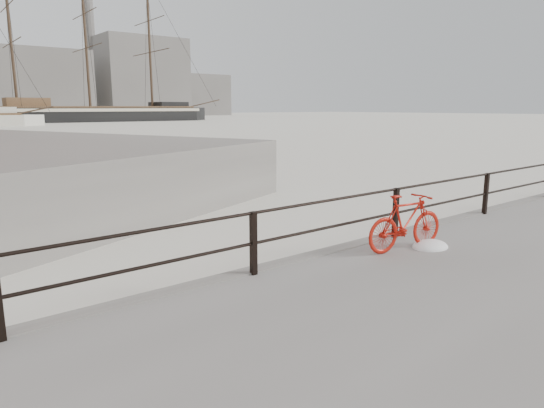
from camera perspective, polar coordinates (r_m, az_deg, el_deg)
ground at (r=13.06m, az=22.97°, el=-2.45°), size 400.00×400.00×0.00m
guardrail at (r=12.83m, az=23.85°, el=1.13°), size 28.00×0.10×1.00m
bicycle at (r=9.08m, az=15.48°, el=-2.07°), size 1.74×0.52×1.04m
barque_black at (r=104.25m, az=-20.47°, el=9.06°), size 57.84×20.69×32.58m
industrial_west at (r=149.38m, az=-27.14°, el=12.49°), size 32.00×18.00×18.00m
industrial_mid at (r=165.10m, az=-15.31°, el=14.13°), size 26.00×20.00×24.00m
industrial_east at (r=179.73m, az=-8.98°, el=12.54°), size 20.00×16.00×14.00m
smokestack at (r=165.90m, az=-20.53°, el=17.29°), size 2.80×2.80×44.00m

